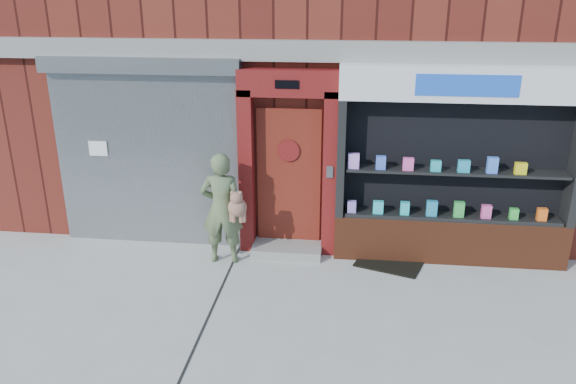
# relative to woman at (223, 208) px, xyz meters

# --- Properties ---
(ground) EXTENTS (80.00, 80.00, 0.00)m
(ground) POSITION_rel_woman_xyz_m (1.68, -1.35, -0.88)
(ground) COLOR #9E9E99
(ground) RESTS_ON ground
(shutter_bay) EXTENTS (3.10, 0.30, 3.04)m
(shutter_bay) POSITION_rel_woman_xyz_m (-1.32, 0.58, 0.84)
(shutter_bay) COLOR gray
(shutter_bay) RESTS_ON ground
(red_door_bay) EXTENTS (1.52, 0.58, 2.90)m
(red_door_bay) POSITION_rel_woman_xyz_m (0.93, 0.51, 0.58)
(red_door_bay) COLOR #5A0F0F
(red_door_bay) RESTS_ON ground
(pharmacy_bay) EXTENTS (3.50, 0.41, 3.00)m
(pharmacy_bay) POSITION_rel_woman_xyz_m (3.43, 0.46, 0.49)
(pharmacy_bay) COLOR maroon
(pharmacy_bay) RESTS_ON ground
(woman) EXTENTS (0.74, 0.50, 1.75)m
(woman) POSITION_rel_woman_xyz_m (0.00, 0.00, 0.00)
(woman) COLOR #586744
(woman) RESTS_ON ground
(doormat) EXTENTS (1.13, 0.95, 0.02)m
(doormat) POSITION_rel_woman_xyz_m (2.55, 0.20, -0.87)
(doormat) COLOR black
(doormat) RESTS_ON ground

